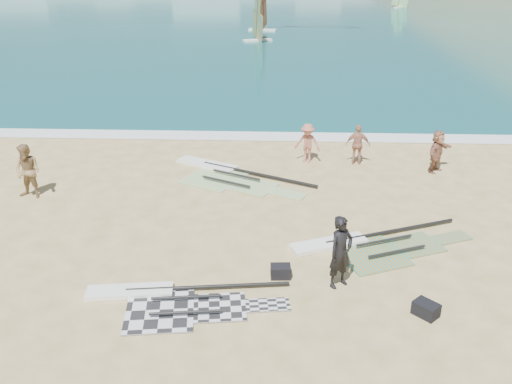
{
  "coord_description": "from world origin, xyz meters",
  "views": [
    {
      "loc": [
        0.12,
        -11.95,
        8.1
      ],
      "look_at": [
        -0.55,
        4.0,
        1.0
      ],
      "focal_mm": 40.0,
      "sensor_mm": 36.0,
      "label": 1
    }
  ],
  "objects_px": {
    "gear_bag_near": "(281,271)",
    "beachgoer_mid": "(307,143)",
    "gear_bag_far": "(426,309)",
    "rig_green": "(227,174)",
    "rig_grey": "(169,300)",
    "beachgoer_right": "(437,151)",
    "rig_orange": "(369,245)",
    "beachgoer_left": "(28,171)",
    "person_wetsuit": "(341,252)",
    "beachgoer_back": "(358,145)"
  },
  "relations": [
    {
      "from": "rig_orange",
      "to": "beachgoer_right",
      "type": "bearing_deg",
      "value": 38.61
    },
    {
      "from": "beachgoer_right",
      "to": "rig_green",
      "type": "bearing_deg",
      "value": 135.72
    },
    {
      "from": "gear_bag_near",
      "to": "beachgoer_mid",
      "type": "xyz_separation_m",
      "value": [
        1.02,
        8.5,
        0.62
      ]
    },
    {
      "from": "rig_grey",
      "to": "beachgoer_right",
      "type": "xyz_separation_m",
      "value": [
        8.56,
        8.9,
        0.77
      ]
    },
    {
      "from": "beachgoer_mid",
      "to": "beachgoer_left",
      "type": "bearing_deg",
      "value": -142.32
    },
    {
      "from": "rig_grey",
      "to": "rig_green",
      "type": "bearing_deg",
      "value": 78.19
    },
    {
      "from": "beachgoer_mid",
      "to": "gear_bag_far",
      "type": "bearing_deg",
      "value": -60.55
    },
    {
      "from": "rig_green",
      "to": "person_wetsuit",
      "type": "distance_m",
      "value": 8.09
    },
    {
      "from": "rig_grey",
      "to": "beachgoer_left",
      "type": "xyz_separation_m",
      "value": [
        -5.82,
        5.94,
        0.9
      ]
    },
    {
      "from": "rig_green",
      "to": "gear_bag_far",
      "type": "xyz_separation_m",
      "value": [
        5.45,
        -8.42,
        0.12
      ]
    },
    {
      "from": "rig_green",
      "to": "beachgoer_back",
      "type": "relative_size",
      "value": 3.43
    },
    {
      "from": "person_wetsuit",
      "to": "beachgoer_back",
      "type": "xyz_separation_m",
      "value": [
        1.48,
        8.68,
        -0.17
      ]
    },
    {
      "from": "rig_orange",
      "to": "gear_bag_far",
      "type": "height_order",
      "value": "gear_bag_far"
    },
    {
      "from": "rig_grey",
      "to": "rig_orange",
      "type": "bearing_deg",
      "value": 22.17
    },
    {
      "from": "rig_orange",
      "to": "beachgoer_back",
      "type": "relative_size",
      "value": 3.41
    },
    {
      "from": "gear_bag_far",
      "to": "beachgoer_right",
      "type": "xyz_separation_m",
      "value": [
        2.44,
        9.19,
        0.64
      ]
    },
    {
      "from": "gear_bag_near",
      "to": "rig_orange",
      "type": "bearing_deg",
      "value": 33.81
    },
    {
      "from": "beachgoer_left",
      "to": "beachgoer_back",
      "type": "relative_size",
      "value": 1.18
    },
    {
      "from": "beachgoer_back",
      "to": "beachgoer_right",
      "type": "relative_size",
      "value": 0.98
    },
    {
      "from": "person_wetsuit",
      "to": "beachgoer_right",
      "type": "distance_m",
      "value": 9.1
    },
    {
      "from": "beachgoer_mid",
      "to": "beachgoer_back",
      "type": "distance_m",
      "value": 1.95
    },
    {
      "from": "person_wetsuit",
      "to": "beachgoer_left",
      "type": "distance_m",
      "value": 11.21
    },
    {
      "from": "rig_green",
      "to": "beachgoer_back",
      "type": "bearing_deg",
      "value": 42.84
    },
    {
      "from": "rig_green",
      "to": "beachgoer_left",
      "type": "xyz_separation_m",
      "value": [
        -6.5,
        -2.2,
        0.89
      ]
    },
    {
      "from": "rig_green",
      "to": "beachgoer_mid",
      "type": "relative_size",
      "value": 3.48
    },
    {
      "from": "gear_bag_near",
      "to": "beachgoer_mid",
      "type": "bearing_deg",
      "value": 83.16
    },
    {
      "from": "beachgoer_left",
      "to": "rig_orange",
      "type": "bearing_deg",
      "value": -3.36
    },
    {
      "from": "beachgoer_right",
      "to": "gear_bag_far",
      "type": "bearing_deg",
      "value": -154.65
    },
    {
      "from": "gear_bag_near",
      "to": "beachgoer_left",
      "type": "height_order",
      "value": "beachgoer_left"
    },
    {
      "from": "beachgoer_left",
      "to": "rig_green",
      "type": "bearing_deg",
      "value": 30.48
    },
    {
      "from": "rig_grey",
      "to": "rig_green",
      "type": "distance_m",
      "value": 8.17
    },
    {
      "from": "beachgoer_mid",
      "to": "beachgoer_right",
      "type": "height_order",
      "value": "beachgoer_right"
    },
    {
      "from": "beachgoer_mid",
      "to": "gear_bag_near",
      "type": "bearing_deg",
      "value": -80.81
    },
    {
      "from": "beachgoer_left",
      "to": "beachgoer_back",
      "type": "height_order",
      "value": "beachgoer_left"
    },
    {
      "from": "beachgoer_mid",
      "to": "beachgoer_right",
      "type": "distance_m",
      "value": 4.9
    },
    {
      "from": "beachgoer_left",
      "to": "beachgoer_back",
      "type": "bearing_deg",
      "value": 29.45
    },
    {
      "from": "rig_grey",
      "to": "beachgoer_mid",
      "type": "distance_m",
      "value": 10.45
    },
    {
      "from": "rig_grey",
      "to": "gear_bag_near",
      "type": "xyz_separation_m",
      "value": [
        2.72,
        1.24,
        0.12
      ]
    },
    {
      "from": "beachgoer_back",
      "to": "beachgoer_right",
      "type": "xyz_separation_m",
      "value": [
        2.88,
        -0.7,
        0.02
      ]
    },
    {
      "from": "rig_grey",
      "to": "gear_bag_far",
      "type": "distance_m",
      "value": 6.13
    },
    {
      "from": "beachgoer_left",
      "to": "beachgoer_right",
      "type": "relative_size",
      "value": 1.16
    },
    {
      "from": "rig_grey",
      "to": "beachgoer_right",
      "type": "relative_size",
      "value": 3.14
    },
    {
      "from": "rig_orange",
      "to": "gear_bag_near",
      "type": "relative_size",
      "value": 10.46
    },
    {
      "from": "rig_green",
      "to": "beachgoer_right",
      "type": "height_order",
      "value": "beachgoer_right"
    },
    {
      "from": "beachgoer_left",
      "to": "beachgoer_right",
      "type": "bearing_deg",
      "value": 23.42
    },
    {
      "from": "beachgoer_left",
      "to": "beachgoer_mid",
      "type": "xyz_separation_m",
      "value": [
        9.55,
        3.79,
        -0.16
      ]
    },
    {
      "from": "gear_bag_near",
      "to": "gear_bag_far",
      "type": "distance_m",
      "value": 3.73
    },
    {
      "from": "rig_green",
      "to": "gear_bag_far",
      "type": "bearing_deg",
      "value": -30.58
    },
    {
      "from": "beachgoer_mid",
      "to": "beachgoer_back",
      "type": "xyz_separation_m",
      "value": [
        1.95,
        -0.13,
        0.01
      ]
    },
    {
      "from": "rig_grey",
      "to": "gear_bag_far",
      "type": "bearing_deg",
      "value": -9.71
    }
  ]
}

